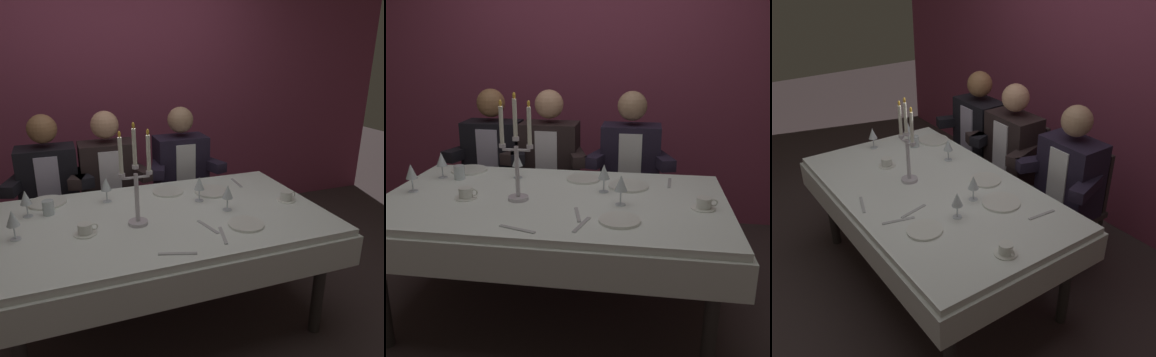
% 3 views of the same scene
% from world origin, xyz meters
% --- Properties ---
extents(ground_plane, '(12.00, 12.00, 0.00)m').
position_xyz_m(ground_plane, '(0.00, 0.00, 0.00)').
color(ground_plane, '#3C2F30').
extents(back_wall, '(6.00, 0.12, 2.70)m').
position_xyz_m(back_wall, '(0.00, 1.66, 1.35)').
color(back_wall, '#8B3854').
rests_on(back_wall, ground_plane).
extents(dining_table, '(1.94, 1.14, 0.74)m').
position_xyz_m(dining_table, '(0.00, 0.00, 0.62)').
color(dining_table, white).
rests_on(dining_table, ground_plane).
extents(candelabra, '(0.19, 0.11, 0.58)m').
position_xyz_m(candelabra, '(-0.18, -0.07, 0.98)').
color(candelabra, silver).
rests_on(candelabra, dining_table).
extents(dinner_plate_0, '(0.20, 0.20, 0.01)m').
position_xyz_m(dinner_plate_0, '(0.39, -0.29, 0.75)').
color(dinner_plate_0, white).
rests_on(dinner_plate_0, dining_table).
extents(dinner_plate_1, '(0.21, 0.21, 0.01)m').
position_xyz_m(dinner_plate_1, '(0.12, 0.34, 0.75)').
color(dinner_plate_1, white).
rests_on(dinner_plate_1, dining_table).
extents(dinner_plate_2, '(0.24, 0.24, 0.01)m').
position_xyz_m(dinner_plate_2, '(-0.66, 0.42, 0.75)').
color(dinner_plate_2, white).
rests_on(dinner_plate_2, dining_table).
extents(dinner_plate_3, '(0.24, 0.24, 0.01)m').
position_xyz_m(dinner_plate_3, '(0.41, 0.25, 0.75)').
color(dinner_plate_3, white).
rests_on(dinner_plate_3, dining_table).
extents(wine_glass_0, '(0.07, 0.07, 0.16)m').
position_xyz_m(wine_glass_0, '(0.38, -0.06, 0.85)').
color(wine_glass_0, silver).
rests_on(wine_glass_0, dining_table).
extents(wine_glass_1, '(0.07, 0.07, 0.16)m').
position_xyz_m(wine_glass_1, '(-0.82, -0.03, 0.86)').
color(wine_glass_1, silver).
rests_on(wine_glass_1, dining_table).
extents(wine_glass_2, '(0.07, 0.07, 0.16)m').
position_xyz_m(wine_glass_2, '(-0.77, 0.25, 0.85)').
color(wine_glass_2, silver).
rests_on(wine_glass_2, dining_table).
extents(wine_glass_3, '(0.07, 0.07, 0.16)m').
position_xyz_m(wine_glass_3, '(0.27, 0.13, 0.85)').
color(wine_glass_3, silver).
rests_on(wine_glass_3, dining_table).
extents(wine_glass_4, '(0.07, 0.07, 0.16)m').
position_xyz_m(wine_glass_4, '(-0.30, 0.32, 0.85)').
color(wine_glass_4, silver).
rests_on(wine_glass_4, dining_table).
extents(water_tumbler_0, '(0.07, 0.07, 0.09)m').
position_xyz_m(water_tumbler_0, '(-0.65, 0.24, 0.78)').
color(water_tumbler_0, silver).
rests_on(water_tumbler_0, dining_table).
extents(coffee_cup_0, '(0.13, 0.12, 0.06)m').
position_xyz_m(coffee_cup_0, '(0.81, -0.06, 0.77)').
color(coffee_cup_0, white).
rests_on(coffee_cup_0, dining_table).
extents(coffee_cup_1, '(0.13, 0.12, 0.06)m').
position_xyz_m(coffee_cup_1, '(-0.47, -0.09, 0.77)').
color(coffee_cup_1, white).
rests_on(coffee_cup_1, dining_table).
extents(knife_0, '(0.06, 0.19, 0.01)m').
position_xyz_m(knife_0, '(0.18, -0.24, 0.74)').
color(knife_0, '#B7B7BC').
rests_on(knife_0, dining_table).
extents(knife_1, '(0.06, 0.19, 0.01)m').
position_xyz_m(knife_1, '(0.21, -0.36, 0.74)').
color(knife_1, '#B7B7BC').
rests_on(knife_1, dining_table).
extents(knife_2, '(0.19, 0.07, 0.01)m').
position_xyz_m(knife_2, '(-0.07, -0.46, 0.74)').
color(knife_2, '#B7B7BC').
rests_on(knife_2, dining_table).
extents(knife_3, '(0.03, 0.19, 0.01)m').
position_xyz_m(knife_3, '(0.65, 0.35, 0.74)').
color(knife_3, '#B7B7BC').
rests_on(knife_3, dining_table).
extents(seated_diner_0, '(0.63, 0.48, 1.24)m').
position_xyz_m(seated_diner_0, '(-0.65, 0.89, 0.74)').
color(seated_diner_0, '#2F2A2A').
rests_on(seated_diner_0, ground_plane).
extents(seated_diner_1, '(0.63, 0.48, 1.24)m').
position_xyz_m(seated_diner_1, '(-0.21, 0.89, 0.74)').
color(seated_diner_1, '#2F2A2A').
rests_on(seated_diner_1, ground_plane).
extents(seated_diner_2, '(0.63, 0.48, 1.24)m').
position_xyz_m(seated_diner_2, '(0.39, 0.89, 0.74)').
color(seated_diner_2, '#2F2A2A').
rests_on(seated_diner_2, ground_plane).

